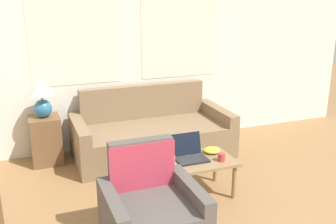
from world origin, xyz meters
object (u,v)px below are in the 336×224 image
coffee_table (187,165)px  cup_white (156,158)px  armchair (151,220)px  couch (151,135)px  cup_navy (172,160)px  table_lamp (42,94)px  cup_yellow (222,157)px  snack_bowl (212,150)px  laptop (189,153)px

coffee_table → cup_white: 0.32m
armchair → cup_white: armchair is taller
couch → cup_navy: (-0.20, -1.23, 0.19)m
table_lamp → cup_white: (0.97, -1.30, -0.44)m
armchair → cup_yellow: 1.13m
cup_white → snack_bowl: bearing=1.8°
cup_white → coffee_table: bearing=-17.9°
armchair → cup_yellow: size_ratio=10.51×
laptop → cup_white: laptop is taller
coffee_table → laptop: size_ratio=3.06×
laptop → snack_bowl: size_ratio=1.76×
cup_white → cup_yellow: bearing=-18.7°
couch → cup_navy: couch is taller
armchair → coffee_table: (0.62, 0.72, 0.07)m
cup_white → snack_bowl: 0.63m
table_lamp → cup_yellow: size_ratio=5.77×
couch → snack_bowl: 1.14m
couch → armchair: 2.02m
armchair → table_lamp: 2.28m
laptop → cup_yellow: laptop is taller
table_lamp → snack_bowl: 2.10m
table_lamp → coffee_table: table_lamp is taller
coffee_table → snack_bowl: snack_bowl is taller
armchair → coffee_table: size_ratio=0.90×
armchair → table_lamp: size_ratio=1.82×
cup_yellow → couch: bearing=103.0°
coffee_table → cup_yellow: bearing=-19.4°
couch → cup_white: 1.17m
couch → coffee_table: couch is taller
cup_navy → snack_bowl: 0.53m
armchair → table_lamp: bearing=107.1°
armchair → laptop: bearing=48.9°
armchair → cup_yellow: (0.95, 0.60, 0.15)m
armchair → table_lamp: table_lamp is taller
snack_bowl → table_lamp: bearing=141.5°
armchair → coffee_table: 0.95m
coffee_table → snack_bowl: bearing=18.8°
couch → coffee_table: 1.21m
laptop → cup_navy: size_ratio=3.21×
cup_white → snack_bowl: cup_white is taller
laptop → armchair: bearing=-131.1°
couch → table_lamp: size_ratio=4.10×
table_lamp → coffee_table: size_ratio=0.50×
table_lamp → snack_bowl: (1.60, -1.28, -0.45)m
snack_bowl → armchair: bearing=-139.1°
table_lamp → couch: bearing=-8.3°
coffee_table → cup_yellow: size_ratio=11.65×
laptop → cup_white: 0.35m
laptop → cup_yellow: (0.28, -0.17, -0.01)m
cup_navy → armchair: bearing=-122.8°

